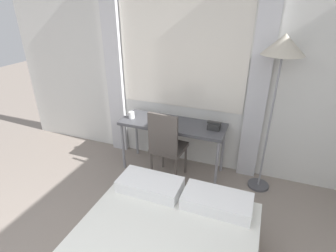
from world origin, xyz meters
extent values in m
cube|color=silver|center=(0.00, 2.86, 1.35)|extent=(5.53, 0.05, 2.70)
cube|color=white|center=(-0.10, 2.83, 1.60)|extent=(1.68, 0.01, 1.50)
cube|color=silver|center=(-1.08, 2.79, 1.30)|extent=(0.24, 0.06, 2.60)
cube|color=silver|center=(0.88, 2.79, 1.30)|extent=(0.24, 0.06, 2.60)
cube|color=#4C4C51|center=(-0.10, 2.53, 0.70)|extent=(1.38, 0.49, 0.04)
cylinder|color=gray|center=(-0.75, 2.33, 0.34)|extent=(0.04, 0.04, 0.68)
cylinder|color=gray|center=(0.55, 2.33, 0.34)|extent=(0.04, 0.04, 0.68)
cylinder|color=gray|center=(-0.75, 2.74, 0.34)|extent=(0.04, 0.04, 0.68)
cylinder|color=gray|center=(0.55, 2.74, 0.34)|extent=(0.04, 0.04, 0.68)
cube|color=#59514C|center=(-0.08, 2.35, 0.45)|extent=(0.42, 0.42, 0.05)
cube|color=#59514C|center=(-0.10, 2.17, 0.73)|extent=(0.38, 0.06, 0.51)
cylinder|color=#59514C|center=(-0.26, 2.20, 0.21)|extent=(0.03, 0.03, 0.43)
cylinder|color=#59514C|center=(0.07, 2.17, 0.21)|extent=(0.03, 0.03, 0.43)
cylinder|color=#59514C|center=(-0.24, 2.53, 0.21)|extent=(0.03, 0.03, 0.43)
cylinder|color=#59514C|center=(0.10, 2.51, 0.21)|extent=(0.03, 0.03, 0.43)
cube|color=white|center=(0.05, 1.48, 0.54)|extent=(0.61, 0.32, 0.12)
cube|color=white|center=(0.70, 1.48, 0.54)|extent=(0.61, 0.32, 0.12)
cylinder|color=#4C4C51|center=(1.06, 2.57, 0.01)|extent=(0.26, 0.26, 0.03)
cylinder|color=gray|center=(1.06, 2.57, 0.85)|extent=(0.02, 0.02, 1.63)
cone|color=beige|center=(1.06, 2.57, 1.77)|extent=(0.43, 0.43, 0.21)
cube|color=#2D2D2D|center=(0.44, 2.56, 0.76)|extent=(0.15, 0.14, 0.07)
cube|color=#2D2D2D|center=(0.44, 2.56, 0.80)|extent=(0.17, 0.05, 0.02)
cube|color=#4C4238|center=(-0.22, 2.58, 0.73)|extent=(0.30, 0.22, 0.02)
cube|color=white|center=(-0.22, 2.58, 0.74)|extent=(0.28, 0.20, 0.01)
cylinder|color=white|center=(-0.67, 2.48, 0.77)|extent=(0.08, 0.08, 0.09)
camera|label=1|loc=(0.94, -0.37, 2.16)|focal=28.00mm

